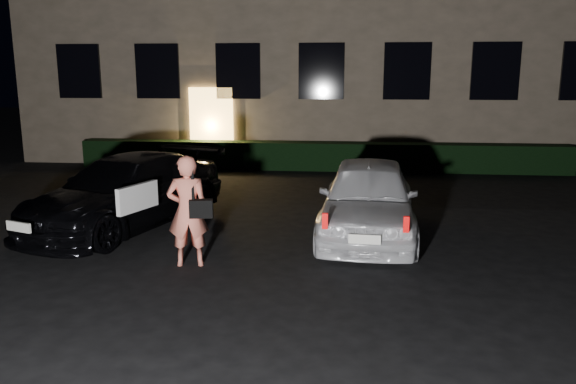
# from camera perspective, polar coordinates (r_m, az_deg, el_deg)

# --- Properties ---
(ground) EXTENTS (80.00, 80.00, 0.00)m
(ground) POSITION_cam_1_polar(r_m,az_deg,el_deg) (7.40, -0.71, -11.46)
(ground) COLOR black
(ground) RESTS_ON ground
(hedge) EXTENTS (15.00, 0.70, 0.85)m
(hedge) POSITION_cam_1_polar(r_m,az_deg,el_deg) (17.44, 3.23, 3.66)
(hedge) COLOR black
(hedge) RESTS_ON ground
(sedan) EXTENTS (3.40, 5.10, 1.37)m
(sedan) POSITION_cam_1_polar(r_m,az_deg,el_deg) (11.32, -16.12, 0.01)
(sedan) COLOR black
(sedan) RESTS_ON ground
(hatch) EXTENTS (1.93, 4.29, 1.43)m
(hatch) POSITION_cam_1_polar(r_m,az_deg,el_deg) (10.33, 8.15, -0.59)
(hatch) COLOR silver
(hatch) RESTS_ON ground
(man) EXTENTS (0.77, 0.52, 1.74)m
(man) POSITION_cam_1_polar(r_m,az_deg,el_deg) (8.75, -10.11, -1.90)
(man) COLOR #E4755E
(man) RESTS_ON ground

